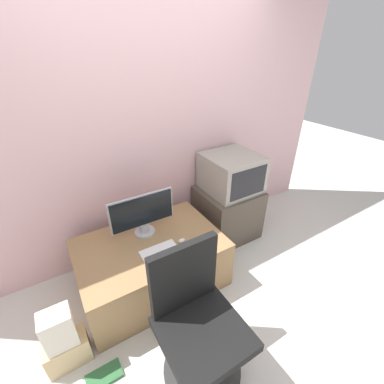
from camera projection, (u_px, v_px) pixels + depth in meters
name	position (u px, v px, depth m)	size (l,w,h in m)	color
ground_plane	(229.00, 329.00, 2.05)	(12.00, 12.00, 0.00)	beige
wall_back	(150.00, 128.00, 2.38)	(4.40, 0.05, 2.60)	beige
desk	(152.00, 263.00, 2.35)	(1.24, 0.83, 0.48)	#937047
side_stand	(227.00, 212.00, 2.96)	(0.62, 0.58, 0.59)	#4C4238
main_monitor	(143.00, 214.00, 2.24)	(0.58, 0.18, 0.39)	#B2B2B7
keyboard	(159.00, 250.00, 2.13)	(0.31, 0.12, 0.01)	white
mouse	(182.00, 241.00, 2.22)	(0.06, 0.04, 0.03)	silver
crt_tv	(232.00, 173.00, 2.74)	(0.55, 0.55, 0.40)	gray
office_chair	(197.00, 326.00, 1.64)	(0.54, 0.54, 0.96)	#333333
cardboard_box_lower	(68.00, 351.00, 1.80)	(0.29, 0.17, 0.23)	#D1B27F
cardboard_box_upper	(58.00, 329.00, 1.67)	(0.19, 0.15, 0.28)	beige
book	(104.00, 376.00, 1.75)	(0.23, 0.13, 0.02)	#2D6638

